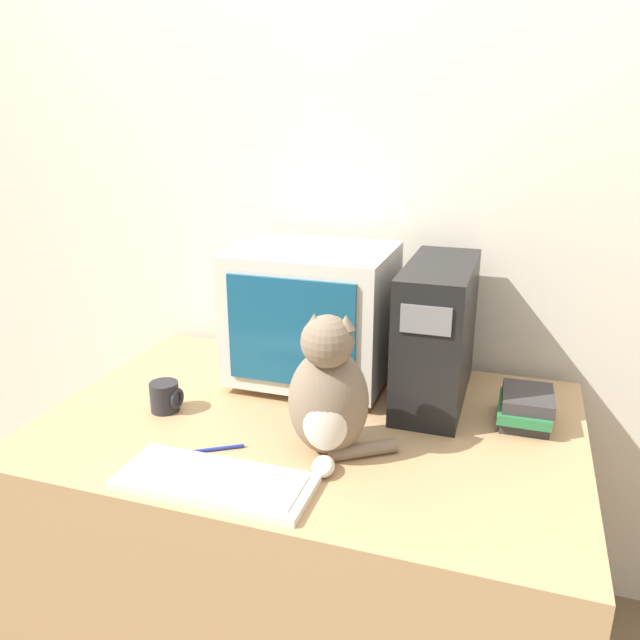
% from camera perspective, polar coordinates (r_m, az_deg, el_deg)
% --- Properties ---
extents(wall_back, '(7.00, 0.05, 2.50)m').
position_cam_1_polar(wall_back, '(2.01, 4.09, 10.35)').
color(wall_back, beige).
rests_on(wall_back, ground_plane).
extents(desk, '(1.39, 0.93, 0.76)m').
position_cam_1_polar(desk, '(1.88, -0.81, -19.37)').
color(desk, tan).
rests_on(desk, ground_plane).
extents(crt_monitor, '(0.45, 0.38, 0.40)m').
position_cam_1_polar(crt_monitor, '(1.82, -0.66, 0.54)').
color(crt_monitor, beige).
rests_on(crt_monitor, desk).
extents(computer_tower, '(0.18, 0.44, 0.39)m').
position_cam_1_polar(computer_tower, '(1.74, 10.62, -1.15)').
color(computer_tower, black).
rests_on(computer_tower, desk).
extents(keyboard, '(0.43, 0.18, 0.02)m').
position_cam_1_polar(keyboard, '(1.42, -9.57, -14.33)').
color(keyboard, silver).
rests_on(keyboard, desk).
extents(cat, '(0.28, 0.25, 0.35)m').
position_cam_1_polar(cat, '(1.45, 0.80, -6.88)').
color(cat, '#7A6651').
rests_on(cat, desk).
extents(book_stack, '(0.14, 0.19, 0.09)m').
position_cam_1_polar(book_stack, '(1.71, 18.25, -7.61)').
color(book_stack, '#383333').
rests_on(book_stack, desk).
extents(pen, '(0.13, 0.09, 0.01)m').
position_cam_1_polar(pen, '(1.55, -9.84, -11.58)').
color(pen, navy).
rests_on(pen, desk).
extents(mug, '(0.08, 0.08, 0.08)m').
position_cam_1_polar(mug, '(1.75, -13.94, -6.83)').
color(mug, '#232328').
rests_on(mug, desk).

